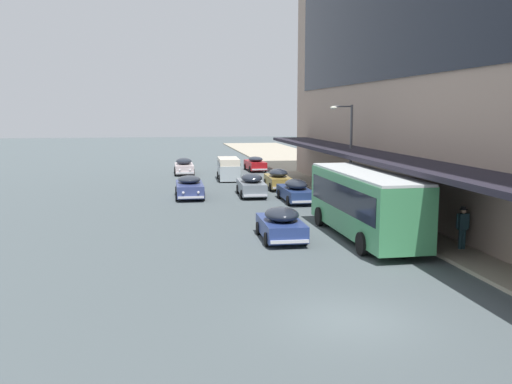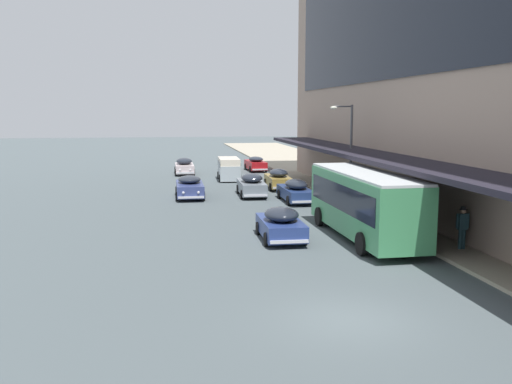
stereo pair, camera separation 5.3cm
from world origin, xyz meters
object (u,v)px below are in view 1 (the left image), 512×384
sedan_trailing_mid (281,224)px  sedan_oncoming_rear (251,185)px  transit_bus_kerbside_front (364,201)px  street_lamp (348,146)px  sedan_far_back (255,164)px  sedan_lead_near (295,191)px  pedestrian_at_kerb (463,225)px  sedan_oncoming_front (184,166)px  vw_van (228,168)px  sedan_trailing_near (189,187)px  sedan_second_near (278,179)px

sedan_trailing_mid → sedan_oncoming_rear: bearing=86.7°
transit_bus_kerbside_front → street_lamp: bearing=76.1°
sedan_oncoming_rear → sedan_far_back: (3.10, 17.05, -0.07)m
sedan_lead_near → street_lamp: (2.95, -2.08, 3.11)m
pedestrian_at_kerb → street_lamp: (-0.97, 12.66, 2.68)m
sedan_far_back → sedan_oncoming_front: 7.53m
sedan_oncoming_rear → vw_van: vw_van is taller
vw_van → street_lamp: street_lamp is taller
sedan_trailing_mid → sedan_trailing_near: sedan_trailing_mid is taller
sedan_second_near → sedan_trailing_mid: sedan_second_near is taller
street_lamp → sedan_oncoming_front: bearing=115.4°
sedan_far_back → pedestrian_at_kerb: (3.34, -34.84, 0.44)m
sedan_lead_near → pedestrian_at_kerb: size_ratio=2.68×
vw_van → sedan_far_back: bearing=63.4°
sedan_trailing_mid → sedan_trailing_near: 14.57m
sedan_oncoming_rear → sedan_oncoming_front: 15.78m
sedan_oncoming_rear → sedan_trailing_near: (-4.44, -0.05, -0.04)m
sedan_lead_near → sedan_trailing_mid: bearing=-106.7°
sedan_lead_near → sedan_oncoming_rear: size_ratio=1.04×
sedan_oncoming_front → pedestrian_at_kerb: bearing=-72.1°
sedan_lead_near → sedan_oncoming_front: (-6.72, 18.26, 0.01)m
sedan_trailing_near → sedan_far_back: size_ratio=1.03×
transit_bus_kerbside_front → sedan_trailing_mid: size_ratio=2.33×
sedan_trailing_near → sedan_lead_near: bearing=-23.3°
sedan_trailing_mid → sedan_oncoming_front: bearing=96.6°
sedan_second_near → pedestrian_at_kerb: size_ratio=2.50×
sedan_far_back → pedestrian_at_kerb: pedestrian_at_kerb is taller
sedan_lead_near → sedan_trailing_near: (-6.96, 3.00, 0.01)m
sedan_trailing_mid → street_lamp: bearing=55.2°
transit_bus_kerbside_front → sedan_oncoming_front: size_ratio=2.20×
sedan_oncoming_front → vw_van: (3.70, -5.33, 0.33)m
sedan_far_back → sedan_trailing_mid: bearing=-97.1°
sedan_lead_near → sedan_far_back: (0.58, 20.10, -0.01)m
sedan_far_back → sedan_oncoming_front: size_ratio=1.02×
sedan_oncoming_rear → street_lamp: (5.47, -5.13, 3.05)m
sedan_lead_near → sedan_oncoming_rear: (-2.52, 3.05, 0.05)m
transit_bus_kerbside_front → sedan_lead_near: transit_bus_kerbside_front is taller
sedan_trailing_mid → sedan_oncoming_front: 29.57m
sedan_trailing_near → street_lamp: (9.91, -5.08, 3.09)m
sedan_oncoming_rear → pedestrian_at_kerb: 18.92m
pedestrian_at_kerb → transit_bus_kerbside_front: bearing=135.4°
vw_van → sedan_lead_near: bearing=-76.9°
transit_bus_kerbside_front → sedan_far_back: 31.61m
sedan_oncoming_rear → vw_van: bearing=92.9°
vw_van → pedestrian_at_kerb: size_ratio=2.49×
sedan_lead_near → pedestrian_at_kerb: (3.92, -14.74, 0.42)m
sedan_trailing_near → pedestrian_at_kerb: 20.81m
sedan_second_near → pedestrian_at_kerb: 21.62m
sedan_second_near → sedan_trailing_mid: size_ratio=1.09×
sedan_trailing_near → vw_van: size_ratio=1.02×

